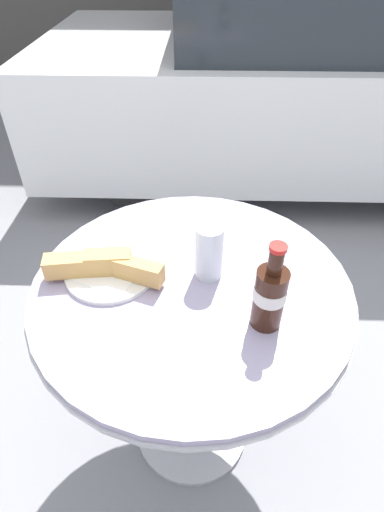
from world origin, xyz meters
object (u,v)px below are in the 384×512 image
object	(u,v)px
cola_bottle_left	(270,295)
parked_car	(359,76)
drinking_glass	(209,254)
bistro_table	(192,323)
lunch_plate_near	(108,268)

from	to	relation	value
cola_bottle_left	parked_car	xyz separation A→B (m)	(0.87, 2.22, -0.21)
drinking_glass	parked_car	xyz separation A→B (m)	(1.00, 2.07, -0.19)
bistro_table	drinking_glass	xyz separation A→B (m)	(0.04, 0.03, 0.22)
lunch_plate_near	parked_car	bearing A→B (deg)	59.06
parked_car	bistro_table	bearing A→B (deg)	-116.35
cola_bottle_left	drinking_glass	world-z (taller)	cola_bottle_left
lunch_plate_near	drinking_glass	bearing A→B (deg)	3.00
cola_bottle_left	lunch_plate_near	bearing A→B (deg)	159.65
parked_car	lunch_plate_near	bearing A→B (deg)	-120.94
bistro_table	lunch_plate_near	distance (m)	0.28
cola_bottle_left	parked_car	world-z (taller)	parked_car
drinking_glass	parked_car	size ratio (longest dim) A/B	0.03
parked_car	cola_bottle_left	bearing A→B (deg)	-111.46
parked_car	drinking_glass	bearing A→B (deg)	-115.76
bistro_table	parked_car	xyz separation A→B (m)	(1.04, 2.10, 0.04)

